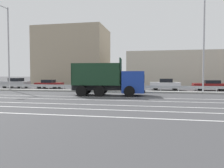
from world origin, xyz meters
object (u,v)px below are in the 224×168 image
at_px(parked_car_4, 123,84).
at_px(parked_car_3, 87,84).
at_px(parked_car_1, 16,83).
at_px(parked_car_5, 165,84).
at_px(parked_car_6, 211,85).
at_px(street_lamp_1, 204,40).
at_px(parked_car_2, 49,84).
at_px(dump_truck, 117,83).
at_px(street_lamp_0, 8,45).
at_px(median_road_sign, 84,80).

bearing_deg(parked_car_4, parked_car_3, 98.44).
height_order(parked_car_1, parked_car_5, parked_car_1).
relative_size(parked_car_4, parked_car_5, 1.07).
height_order(parked_car_4, parked_car_6, parked_car_4).
distance_m(street_lamp_1, parked_car_6, 7.62).
height_order(street_lamp_1, parked_car_1, street_lamp_1).
xyz_separation_m(street_lamp_1, parked_car_2, (-20.96, 5.21, -5.17)).
xyz_separation_m(parked_car_5, parked_car_6, (5.86, 0.35, -0.07)).
relative_size(dump_truck, parked_car_3, 1.57).
distance_m(street_lamp_0, parked_car_5, 21.48).
bearing_deg(dump_truck, parked_car_4, 178.87).
distance_m(parked_car_3, parked_car_5, 10.97).
bearing_deg(parked_car_5, parked_car_2, 88.54).
distance_m(street_lamp_1, parked_car_1, 27.70).
xyz_separation_m(street_lamp_0, parked_car_6, (26.14, 5.15, -5.25)).
xyz_separation_m(dump_truck, parked_car_5, (5.10, 8.71, -0.52)).
distance_m(dump_truck, street_lamp_1, 10.74).
bearing_deg(parked_car_3, parked_car_6, 93.53).
bearing_deg(dump_truck, parked_car_6, 124.04).
relative_size(street_lamp_0, parked_car_5, 2.71).
bearing_deg(parked_car_6, street_lamp_0, 100.69).
distance_m(median_road_sign, parked_car_5, 10.95).
bearing_deg(street_lamp_1, parked_car_3, 161.98).
xyz_separation_m(parked_car_2, parked_car_4, (11.30, 0.19, 0.13)).
height_order(street_lamp_0, parked_car_2, street_lamp_0).
distance_m(median_road_sign, parked_car_4, 6.63).
distance_m(parked_car_2, parked_car_4, 11.30).
xyz_separation_m(street_lamp_0, parked_car_5, (20.28, 4.80, -5.18)).
distance_m(parked_car_1, parked_car_3, 11.90).
distance_m(street_lamp_0, parked_car_1, 7.77).
distance_m(street_lamp_0, street_lamp_1, 24.13).
distance_m(parked_car_4, parked_car_5, 5.83).
distance_m(parked_car_2, parked_car_6, 22.97).
bearing_deg(median_road_sign, parked_car_4, 52.35).
relative_size(parked_car_1, parked_car_5, 1.11).
bearing_deg(parked_car_5, parked_car_4, 84.77).
bearing_deg(parked_car_2, street_lamp_1, 73.35).
height_order(street_lamp_0, parked_car_1, street_lamp_0).
xyz_separation_m(parked_car_1, parked_car_4, (17.05, 0.10, 0.03)).
bearing_deg(dump_truck, parked_car_3, -151.28).
xyz_separation_m(street_lamp_0, parked_car_1, (-2.58, 5.19, -5.18)).
bearing_deg(parked_car_5, street_lamp_1, -142.35).
bearing_deg(parked_car_4, dump_truck, -173.49).
bearing_deg(median_road_sign, parked_car_2, 145.22).
relative_size(street_lamp_0, parked_car_4, 2.53).
relative_size(parked_car_2, parked_car_5, 1.02).
relative_size(median_road_sign, parked_car_1, 0.57).
relative_size(parked_car_1, parked_car_2, 1.09).
relative_size(parked_car_3, parked_car_5, 1.18).
xyz_separation_m(median_road_sign, parked_car_5, (9.85, 4.75, -0.60)).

